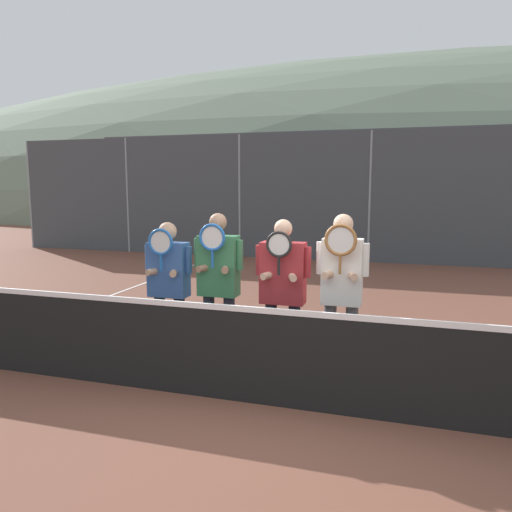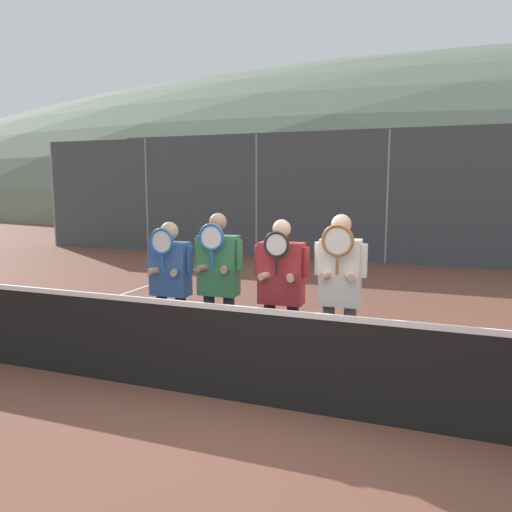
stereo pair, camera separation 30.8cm
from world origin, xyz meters
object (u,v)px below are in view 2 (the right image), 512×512
at_px(car_center, 501,227).
at_px(car_far_left, 199,218).
at_px(player_center_left, 218,278).
at_px(car_left_of_center, 338,222).
at_px(player_leftmost, 170,279).
at_px(player_rightmost, 340,287).
at_px(player_center_right, 281,286).

bearing_deg(car_center, car_far_left, 178.82).
xyz_separation_m(player_center_left, car_left_of_center, (-0.94, 11.77, -0.21)).
xyz_separation_m(car_far_left, car_center, (10.30, -0.21, -0.05)).
xyz_separation_m(player_leftmost, car_left_of_center, (-0.29, 11.75, -0.16)).
relative_size(player_leftmost, car_far_left, 0.37).
xyz_separation_m(player_rightmost, car_far_left, (-7.63, 11.83, -0.18)).
height_order(player_leftmost, player_center_right, player_center_right).
distance_m(player_leftmost, player_center_left, 0.64).
distance_m(player_center_left, car_center, 12.28).
distance_m(player_center_right, car_left_of_center, 11.94).
xyz_separation_m(player_leftmost, player_center_left, (0.64, -0.02, 0.05)).
bearing_deg(car_left_of_center, player_center_right, -81.79).
bearing_deg(car_center, car_left_of_center, 177.82).
bearing_deg(car_far_left, player_leftmost, -64.63).
relative_size(player_center_right, car_left_of_center, 0.38).
bearing_deg(car_far_left, car_left_of_center, -0.23).
relative_size(player_leftmost, player_center_left, 0.94).
height_order(player_center_right, car_left_of_center, player_center_right).
xyz_separation_m(car_far_left, car_left_of_center, (5.29, -0.02, -0.04)).
distance_m(player_center_right, player_rightmost, 0.64).
bearing_deg(player_leftmost, player_center_left, -1.80).
xyz_separation_m(player_center_left, player_center_right, (0.77, -0.05, -0.03)).
relative_size(car_far_left, car_center, 1.14).
bearing_deg(player_rightmost, car_far_left, 122.81).
height_order(car_far_left, car_center, car_far_left).
bearing_deg(player_center_right, player_leftmost, 177.05).
height_order(player_center_left, car_left_of_center, player_center_left).
relative_size(player_leftmost, car_center, 0.42).
bearing_deg(car_far_left, car_center, -1.18).
bearing_deg(player_leftmost, car_left_of_center, 91.43).
relative_size(player_rightmost, car_left_of_center, 0.39).
bearing_deg(car_far_left, player_center_right, -59.43).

